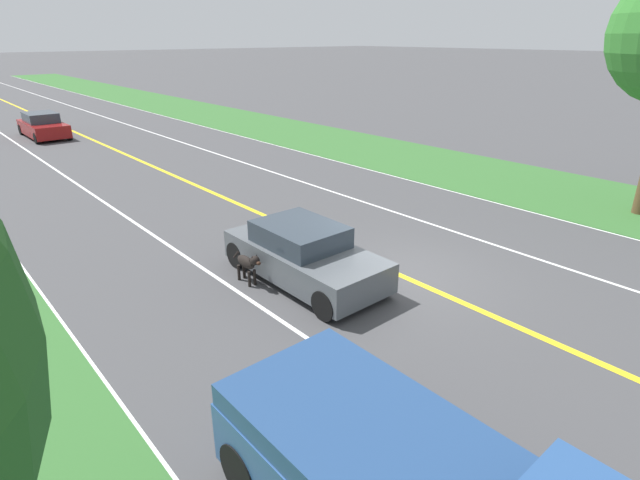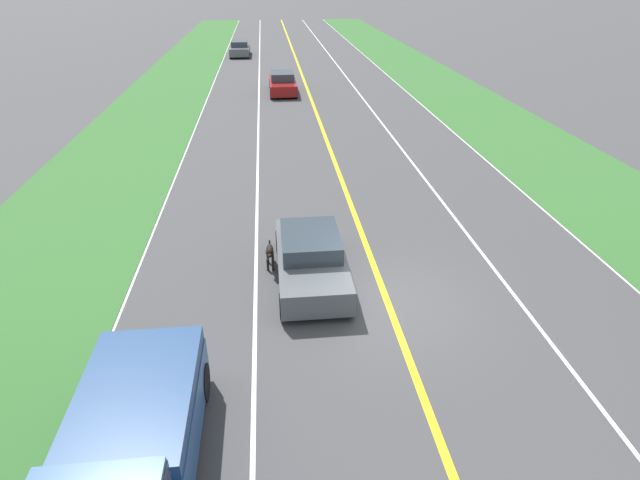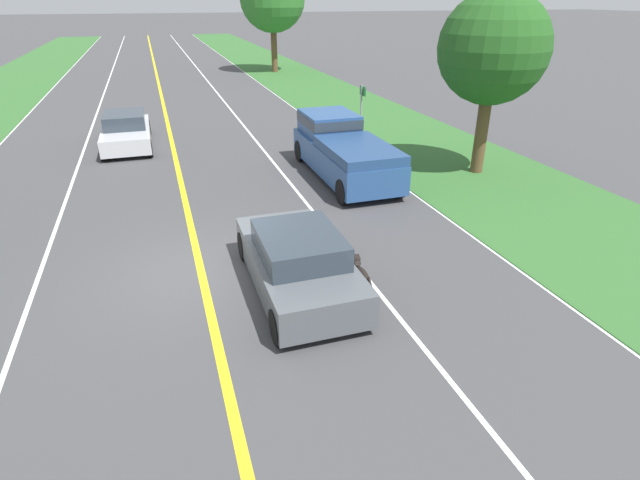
# 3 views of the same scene
# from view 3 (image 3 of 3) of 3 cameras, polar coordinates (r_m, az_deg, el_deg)

# --- Properties ---
(ground_plane) EXTENTS (400.00, 400.00, 0.00)m
(ground_plane) POSITION_cam_3_polar(r_m,az_deg,el_deg) (11.75, -13.44, -3.53)
(ground_plane) COLOR #424244
(centre_divider_line) EXTENTS (0.18, 160.00, 0.01)m
(centre_divider_line) POSITION_cam_3_polar(r_m,az_deg,el_deg) (11.75, -13.44, -3.52)
(centre_divider_line) COLOR yellow
(centre_divider_line) RESTS_ON ground
(lane_edge_line_right) EXTENTS (0.14, 160.00, 0.01)m
(lane_edge_line_right) POSITION_cam_3_polar(r_m,az_deg,el_deg) (13.92, 16.39, 0.97)
(lane_edge_line_right) COLOR white
(lane_edge_line_right) RESTS_ON ground
(lane_dash_same_dir) EXTENTS (0.10, 160.00, 0.01)m
(lane_dash_same_dir) POSITION_cam_3_polar(r_m,az_deg,el_deg) (12.40, 2.78, -1.12)
(lane_dash_same_dir) COLOR white
(lane_dash_same_dir) RESTS_ON ground
(lane_dash_oncoming) EXTENTS (0.10, 160.00, 0.01)m
(lane_dash_oncoming) POSITION_cam_3_polar(r_m,az_deg,el_deg) (12.12, -30.13, -5.68)
(lane_dash_oncoming) COLOR white
(lane_dash_oncoming) RESTS_ON ground
(grass_verge_right) EXTENTS (6.00, 160.00, 0.03)m
(grass_verge_right) POSITION_cam_3_polar(r_m,az_deg,el_deg) (15.74, 25.54, 2.39)
(grass_verge_right) COLOR #33662D
(grass_verge_right) RESTS_ON ground
(ego_car) EXTENTS (1.90, 4.26, 1.38)m
(ego_car) POSITION_cam_3_polar(r_m,az_deg,el_deg) (10.48, -2.54, -2.52)
(ego_car) COLOR #51565B
(ego_car) RESTS_ON ground
(dog) EXTENTS (0.23, 1.16, 0.85)m
(dog) POSITION_cam_3_polar(r_m,az_deg,el_deg) (10.32, 4.64, -3.85)
(dog) COLOR black
(dog) RESTS_ON ground
(pickup_truck) EXTENTS (2.07, 5.75, 1.90)m
(pickup_truck) POSITION_cam_3_polar(r_m,az_deg,el_deg) (17.46, 2.54, 10.45)
(pickup_truck) COLOR #284C84
(pickup_truck) RESTS_ON ground
(oncoming_car) EXTENTS (1.90, 4.60, 1.35)m
(oncoming_car) POSITION_cam_3_polar(r_m,az_deg,el_deg) (22.66, -21.28, 11.53)
(oncoming_car) COLOR silver
(oncoming_car) RESTS_ON ground
(roadside_tree_right_near) EXTENTS (3.56, 3.56, 5.95)m
(roadside_tree_right_near) POSITION_cam_3_polar(r_m,az_deg,el_deg) (18.04, 19.20, 19.90)
(roadside_tree_right_near) COLOR brown
(roadside_tree_right_near) RESTS_ON ground
(street_sign) EXTENTS (0.11, 0.64, 2.21)m
(street_sign) POSITION_cam_3_polar(r_m,az_deg,el_deg) (22.79, 4.78, 15.24)
(street_sign) COLOR gray
(street_sign) RESTS_ON ground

